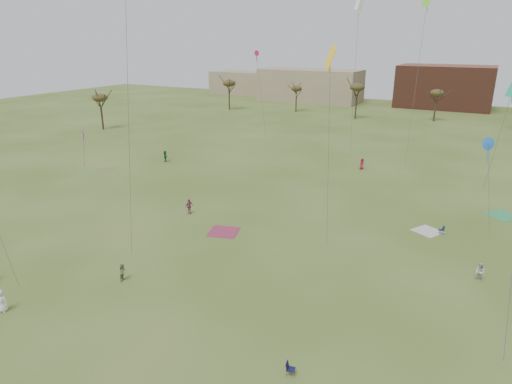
% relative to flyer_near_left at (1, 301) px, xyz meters
% --- Properties ---
extents(ground, '(260.00, 260.00, 0.00)m').
position_rel_flyer_near_left_xyz_m(ground, '(11.32, 6.98, -0.91)').
color(ground, '#3E591B').
rests_on(ground, ground).
extents(flyer_near_left, '(1.04, 0.89, 1.81)m').
position_rel_flyer_near_left_xyz_m(flyer_near_left, '(0.00, 0.00, 0.00)').
color(flyer_near_left, white).
rests_on(flyer_near_left, ground).
extents(spectator_fore_b, '(0.74, 0.85, 1.50)m').
position_rel_flyer_near_left_xyz_m(spectator_fore_b, '(4.69, 7.68, -0.16)').
color(spectator_fore_b, olive).
rests_on(spectator_fore_b, ground).
extents(spectator_mid_d, '(0.70, 1.15, 1.83)m').
position_rel_flyer_near_left_xyz_m(spectator_mid_d, '(0.59, 22.59, 0.01)').
color(spectator_mid_d, '#9F4272').
rests_on(spectator_mid_d, ground).
extents(spectator_mid_e, '(0.98, 0.95, 1.59)m').
position_rel_flyer_near_left_xyz_m(spectator_mid_e, '(31.16, 21.69, -0.11)').
color(spectator_mid_e, silver).
rests_on(spectator_mid_e, ground).
extents(flyer_far_a, '(1.60, 1.57, 1.83)m').
position_rel_flyer_near_left_xyz_m(flyer_far_a, '(-16.72, 39.71, 0.01)').
color(flyer_far_a, '#216442').
rests_on(flyer_far_a, ground).
extents(flyer_far_b, '(0.89, 1.01, 1.74)m').
position_rel_flyer_near_left_xyz_m(flyer_far_b, '(13.21, 50.49, -0.04)').
color(flyer_far_b, '#A61C37').
rests_on(flyer_far_b, ground).
extents(blanket_cream, '(3.50, 3.50, 0.03)m').
position_rel_flyer_near_left_xyz_m(blanket_cream, '(25.86, 30.33, -0.90)').
color(blanket_cream, silver).
rests_on(blanket_cream, ground).
extents(blanket_plum, '(3.70, 3.70, 0.03)m').
position_rel_flyer_near_left_xyz_m(blanket_plum, '(6.88, 20.06, -0.90)').
color(blanket_plum, '#942D4E').
rests_on(blanket_plum, ground).
extents(blanket_olive, '(4.53, 4.53, 0.03)m').
position_rel_flyer_near_left_xyz_m(blanket_olive, '(32.86, 39.08, -0.90)').
color(blanket_olive, '#379758').
rests_on(blanket_olive, ground).
extents(camp_chair_center, '(0.62, 0.59, 0.87)m').
position_rel_flyer_near_left_xyz_m(camp_chair_center, '(21.66, 4.00, -0.65)').
color(camp_chair_center, '#121333').
rests_on(camp_chair_center, ground).
extents(camp_chair_right, '(0.71, 0.68, 0.87)m').
position_rel_flyer_near_left_xyz_m(camp_chair_right, '(27.17, 30.31, -0.65)').
color(camp_chair_right, '#142039').
rests_on(camp_chair_right, ground).
extents(kites_aloft, '(56.89, 59.85, 27.45)m').
position_rel_flyer_near_left_xyz_m(kites_aloft, '(7.56, 31.76, 20.90)').
color(kites_aloft, '#6EE025').
rests_on(kites_aloft, ground).
extents(tree_line, '(117.44, 49.32, 8.91)m').
position_rel_flyer_near_left_xyz_m(tree_line, '(8.47, 86.11, 6.18)').
color(tree_line, '#3A2B1E').
rests_on(tree_line, ground).
extents(building_tan, '(32.00, 14.00, 10.00)m').
position_rel_flyer_near_left_xyz_m(building_tan, '(-23.68, 121.98, 4.09)').
color(building_tan, '#937F60').
rests_on(building_tan, ground).
extents(building_brick, '(26.00, 16.00, 12.00)m').
position_rel_flyer_near_left_xyz_m(building_brick, '(16.32, 126.98, 5.09)').
color(building_brick, brown).
rests_on(building_brick, ground).
extents(building_tan_west, '(20.00, 12.00, 8.00)m').
position_rel_flyer_near_left_xyz_m(building_tan_west, '(-53.68, 128.98, 3.09)').
color(building_tan_west, '#937F60').
rests_on(building_tan_west, ground).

